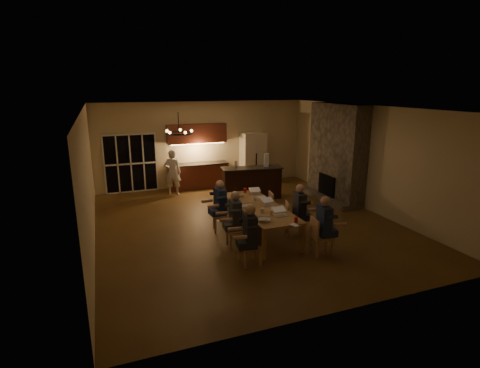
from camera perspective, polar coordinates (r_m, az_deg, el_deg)
name	(u,v)px	position (r m, az deg, el deg)	size (l,w,h in m)	color
floor	(247,224)	(10.58, 1.00, -6.04)	(9.00, 9.00, 0.00)	brown
back_wall	(203,144)	(14.35, -5.64, 6.05)	(8.00, 0.04, 3.20)	beige
left_wall	(87,181)	(9.45, -22.25, 0.44)	(0.04, 9.00, 3.20)	beige
right_wall	(368,158)	(12.16, 18.98, 3.74)	(0.04, 9.00, 3.20)	beige
ceiling	(247,107)	(9.91, 1.09, 11.64)	(8.00, 9.00, 0.04)	white
french_doors	(131,164)	(13.96, -16.30, 2.99)	(1.86, 0.08, 2.10)	black
fireplace	(337,152)	(12.91, 14.52, 4.67)	(0.58, 2.50, 3.20)	#6D6255
kitchenette	(198,157)	(14.04, -6.44, 4.18)	(2.24, 0.68, 2.40)	brown
refrigerator	(253,158)	(14.71, 1.97, 3.96)	(0.90, 0.68, 2.00)	beige
dining_table	(259,220)	(9.78, 2.84, -5.49)	(1.10, 3.00, 0.75)	#B78249
bar_island	(252,183)	(12.78, 1.80, 0.17)	(2.05, 0.68, 1.08)	black
chair_left_near	(250,245)	(8.14, 1.50, -9.29)	(0.44, 0.44, 0.89)	tan
chair_left_mid	(236,229)	(8.97, -0.57, -6.92)	(0.44, 0.44, 0.89)	tan
chair_left_far	(221,215)	(9.94, -2.86, -4.74)	(0.44, 0.44, 0.89)	tan
chair_right_near	(322,237)	(8.77, 12.39, -7.82)	(0.44, 0.44, 0.89)	tan
chair_right_mid	(294,219)	(9.74, 8.30, -5.30)	(0.44, 0.44, 0.89)	tan
chair_right_far	(278,207)	(10.58, 5.79, -3.58)	(0.44, 0.44, 0.89)	tan
person_left_near	(250,236)	(7.96, 1.56, -7.92)	(0.60, 0.60, 1.38)	#24252E
person_right_near	(324,225)	(8.74, 12.64, -6.19)	(0.60, 0.60, 1.38)	navy
person_left_mid	(235,219)	(8.92, -0.71, -5.36)	(0.60, 0.60, 1.38)	#3D4349
person_right_mid	(299,210)	(9.63, 9.03, -4.01)	(0.60, 0.60, 1.38)	#24252E
person_left_far	(220,205)	(9.92, -3.04, -3.28)	(0.60, 0.60, 1.38)	navy
standing_person	(173,172)	(13.35, -10.22, 1.75)	(0.59, 0.38, 1.61)	silver
chandelier	(179,133)	(8.38, -9.30, 7.65)	(0.59, 0.59, 0.03)	black
laptop_a	(263,216)	(8.66, 3.58, -4.82)	(0.32, 0.28, 0.23)	silver
laptop_b	(281,211)	(8.98, 6.26, -4.14)	(0.32, 0.28, 0.23)	silver
laptop_c	(247,202)	(9.62, 1.02, -2.77)	(0.32, 0.28, 0.23)	silver
laptop_d	(269,201)	(9.70, 4.49, -2.66)	(0.32, 0.28, 0.23)	silver
laptop_e	(236,192)	(10.50, -0.60, -1.24)	(0.32, 0.28, 0.23)	silver
laptop_f	(256,191)	(10.63, 2.39, -1.05)	(0.32, 0.28, 0.23)	silver
mug_front	(262,210)	(9.20, 3.44, -4.02)	(0.08, 0.08, 0.10)	silver
mug_mid	(255,199)	(10.09, 2.28, -2.30)	(0.08, 0.08, 0.10)	silver
mug_back	(233,197)	(10.24, -1.07, -2.04)	(0.07, 0.07, 0.10)	silver
redcup_near	(296,220)	(8.62, 8.54, -5.41)	(0.08, 0.08, 0.12)	#B7120C
redcup_mid	(237,201)	(9.89, -0.39, -2.58)	(0.08, 0.08, 0.12)	#B7120C
redcup_far	(245,190)	(10.88, 0.78, -0.97)	(0.10, 0.10, 0.12)	#B7120C
can_silver	(271,213)	(8.97, 4.79, -4.49)	(0.06, 0.06, 0.12)	#B2B2B7
can_cola	(236,190)	(10.89, -0.64, -0.95)	(0.07, 0.07, 0.12)	#3F0F0C
can_right	(267,199)	(10.04, 4.09, -2.35)	(0.07, 0.07, 0.12)	#B2B2B7
plate_near	(280,210)	(9.36, 6.11, -4.02)	(0.23, 0.23, 0.02)	silver
plate_left	(263,219)	(8.72, 3.57, -5.40)	(0.26, 0.26, 0.02)	silver
plate_far	(261,197)	(10.43, 3.29, -1.98)	(0.27, 0.27, 0.02)	silver
notepad	(295,225)	(8.45, 8.31, -6.22)	(0.14, 0.20, 0.01)	white
bar_bottle	(236,164)	(12.55, -0.63, 3.01)	(0.08, 0.08, 0.24)	#99999E
bar_blender	(266,160)	(12.76, 4.05, 3.64)	(0.14, 0.14, 0.45)	silver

